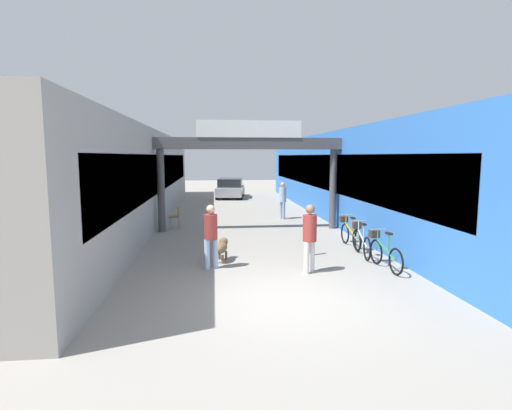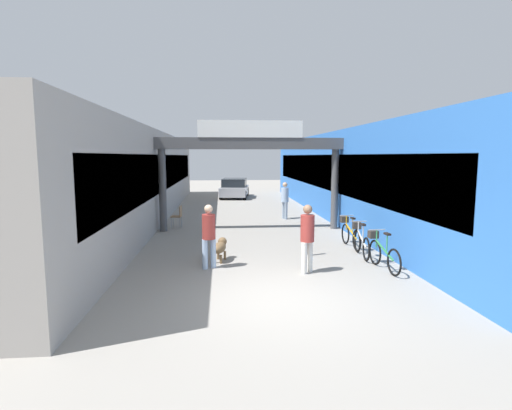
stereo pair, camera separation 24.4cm
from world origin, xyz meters
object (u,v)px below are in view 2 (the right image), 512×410
Objects in this scene: pedestrian_carrying_crate at (285,198)px; bicycle_green_nearest at (382,252)px; bicycle_orange_third at (350,233)px; parked_car_silver at (235,188)px; dog_on_leash at (220,247)px; cafe_chair_wood_nearer at (178,215)px; pedestrian_companion at (307,234)px; bicycle_silver_second at (361,241)px; bollard_post_metal at (306,237)px; pedestrian_with_dog at (209,232)px.

bicycle_green_nearest is (1.20, -8.30, -0.53)m from pedestrian_carrying_crate.
pedestrian_carrying_crate is 1.00× the size of bicycle_orange_third.
pedestrian_carrying_crate is at bearing -78.53° from parked_car_silver.
cafe_chair_wood_nearer reaches higher than dog_on_leash.
bicycle_orange_third reaches higher than dog_on_leash.
pedestrian_carrying_crate is (0.80, 8.49, -0.01)m from pedestrian_companion.
parked_car_silver is at bearing 99.98° from bicycle_green_nearest.
pedestrian_companion is 2.54m from bicycle_silver_second.
bollard_post_metal is at bearing -84.84° from parked_car_silver.
pedestrian_companion reaches higher than cafe_chair_wood_nearer.
bicycle_green_nearest is at bearing -15.71° from dog_on_leash.
pedestrian_with_dog is at bearing -159.22° from bollard_post_metal.
pedestrian_carrying_crate is (3.22, 7.87, 0.02)m from pedestrian_with_dog.
bicycle_silver_second is at bearing -80.78° from pedestrian_carrying_crate.
bicycle_orange_third is at bearing 18.47° from dog_on_leash.
dog_on_leash is at bearing 147.77° from pedestrian_companion.
pedestrian_carrying_crate is at bearing 67.75° from pedestrian_with_dog.
parked_car_silver is (-1.98, 9.77, -0.32)m from pedestrian_carrying_crate.
dog_on_leash is at bearing -93.25° from parked_car_silver.
bollard_post_metal reaches higher than bicycle_green_nearest.
parked_car_silver reaches higher than bicycle_silver_second.
bollard_post_metal is at bearing -49.85° from cafe_chair_wood_nearer.
pedestrian_carrying_crate is 9.97m from parked_car_silver.
cafe_chair_wood_nearer is (-5.81, 3.84, 0.10)m from bicycle_orange_third.
bicycle_green_nearest is 1.38m from bicycle_silver_second.
pedestrian_companion is at bearing -125.92° from bicycle_orange_third.
pedestrian_companion is at bearing -59.75° from cafe_chair_wood_nearer.
dog_on_leash is at bearing 69.39° from pedestrian_with_dog.
pedestrian_companion reaches higher than bicycle_orange_third.
pedestrian_with_dog reaches higher than bicycle_green_nearest.
parked_car_silver is (-3.11, 16.69, 0.21)m from bicycle_silver_second.
bicycle_orange_third is 6.96m from cafe_chair_wood_nearer.
pedestrian_with_dog is at bearing 174.50° from bicycle_green_nearest.
bicycle_silver_second is (-0.07, 1.38, 0.00)m from bicycle_green_nearest.
bollard_post_metal is (-1.68, 1.46, 0.13)m from bicycle_green_nearest.
bollard_post_metal is at bearing 176.85° from bicycle_silver_second.
parked_car_silver is (1.24, 17.65, -0.30)m from pedestrian_with_dog.
pedestrian_carrying_crate is 5.90m from bicycle_orange_third.
parked_car_silver is at bearing 77.24° from cafe_chair_wood_nearer.
pedestrian_companion reaches higher than pedestrian_with_dog.
pedestrian_carrying_crate reaches higher than cafe_chair_wood_nearer.
pedestrian_companion is 1.01× the size of pedestrian_carrying_crate.
pedestrian_companion is 1.98× the size of dog_on_leash.
bicycle_silver_second is at bearing 39.13° from pedestrian_companion.
bicycle_silver_second and bicycle_orange_third have the same top height.
pedestrian_companion is 2.60m from dog_on_leash.
bollard_post_metal is 1.26× the size of cafe_chair_wood_nearer.
bicycle_silver_second is 1.61m from bollard_post_metal.
pedestrian_carrying_crate is 7.74m from dog_on_leash.
bicycle_silver_second is 1.17m from bicycle_orange_third.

